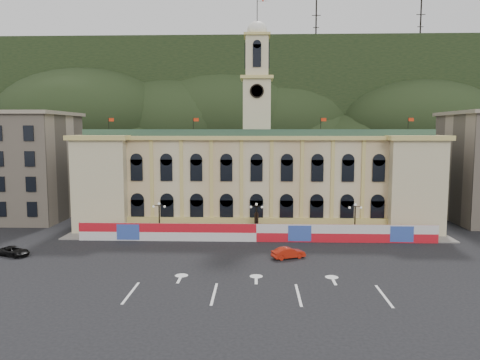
{
  "coord_description": "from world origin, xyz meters",
  "views": [
    {
      "loc": [
        -0.01,
        -48.88,
        15.54
      ],
      "look_at": [
        -2.38,
        18.0,
        8.32
      ],
      "focal_mm": 35.0,
      "sensor_mm": 36.0,
      "label": 1
    }
  ],
  "objects_px": {
    "red_sedan": "(288,253)",
    "black_suv": "(14,251)",
    "lamp_center": "(256,217)",
    "statue": "(256,229)"
  },
  "relations": [
    {
      "from": "lamp_center",
      "to": "red_sedan",
      "type": "height_order",
      "value": "lamp_center"
    },
    {
      "from": "statue",
      "to": "black_suv",
      "type": "xyz_separation_m",
      "value": [
        -30.0,
        -11.44,
        -0.6
      ]
    },
    {
      "from": "statue",
      "to": "red_sedan",
      "type": "bearing_deg",
      "value": -71.04
    },
    {
      "from": "statue",
      "to": "black_suv",
      "type": "relative_size",
      "value": 0.8
    },
    {
      "from": "lamp_center",
      "to": "statue",
      "type": "bearing_deg",
      "value": 90.0
    },
    {
      "from": "statue",
      "to": "black_suv",
      "type": "bearing_deg",
      "value": -159.12
    },
    {
      "from": "lamp_center",
      "to": "black_suv",
      "type": "distance_m",
      "value": 31.86
    },
    {
      "from": "red_sedan",
      "to": "black_suv",
      "type": "bearing_deg",
      "value": 67.51
    },
    {
      "from": "lamp_center",
      "to": "red_sedan",
      "type": "relative_size",
      "value": 1.19
    },
    {
      "from": "statue",
      "to": "red_sedan",
      "type": "height_order",
      "value": "statue"
    }
  ]
}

